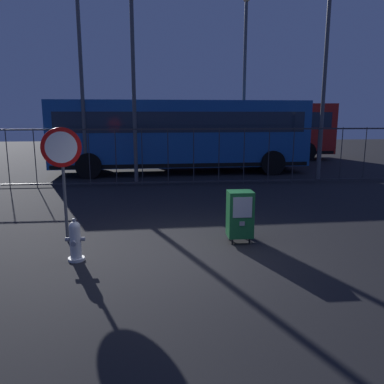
# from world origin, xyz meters

# --- Properties ---
(ground_plane) EXTENTS (60.00, 60.00, 0.00)m
(ground_plane) POSITION_xyz_m (0.00, 0.00, 0.00)
(ground_plane) COLOR black
(fire_hydrant) EXTENTS (0.33, 0.32, 0.75)m
(fire_hydrant) POSITION_xyz_m (-1.82, -0.10, 0.35)
(fire_hydrant) COLOR silver
(fire_hydrant) RESTS_ON ground_plane
(newspaper_box_primary) EXTENTS (0.48, 0.42, 1.02)m
(newspaper_box_primary) POSITION_xyz_m (1.18, 0.60, 0.57)
(newspaper_box_primary) COLOR black
(newspaper_box_primary) RESTS_ON ground_plane
(stop_sign) EXTENTS (0.71, 0.31, 2.23)m
(stop_sign) POSITION_xyz_m (-2.21, 1.03, 1.60)
(stop_sign) COLOR #4C4F54
(stop_sign) RESTS_ON ground_plane
(fence_barrier) EXTENTS (18.03, 0.04, 2.00)m
(fence_barrier) POSITION_xyz_m (-0.00, 6.98, 1.02)
(fence_barrier) COLOR #2D2D33
(fence_barrier) RESTS_ON ground_plane
(bus_near) EXTENTS (10.58, 3.06, 3.00)m
(bus_near) POSITION_xyz_m (0.62, 9.98, 1.71)
(bus_near) COLOR #19519E
(bus_near) RESTS_ON ground_plane
(bus_far) EXTENTS (10.65, 3.35, 3.00)m
(bus_far) POSITION_xyz_m (3.96, 14.90, 1.71)
(bus_far) COLOR red
(bus_far) RESTS_ON ground_plane
(street_light_near_left) EXTENTS (0.32, 0.32, 7.39)m
(street_light_near_left) POSITION_xyz_m (5.72, 7.53, 4.26)
(street_light_near_left) COLOR #4C4F54
(street_light_near_left) RESTS_ON ground_plane
(street_light_near_right) EXTENTS (0.32, 0.32, 6.55)m
(street_light_near_right) POSITION_xyz_m (-1.16, 7.77, 3.83)
(street_light_near_right) COLOR #4C4F54
(street_light_near_right) RESTS_ON ground_plane
(street_light_far_left) EXTENTS (0.32, 0.32, 8.44)m
(street_light_far_left) POSITION_xyz_m (-3.10, 8.60, 4.80)
(street_light_far_left) COLOR #4C4F54
(street_light_far_left) RESTS_ON ground_plane
(street_light_far_right) EXTENTS (0.32, 0.32, 7.36)m
(street_light_far_right) POSITION_xyz_m (3.47, 10.63, 4.25)
(street_light_far_right) COLOR #4C4F54
(street_light_far_right) RESTS_ON ground_plane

